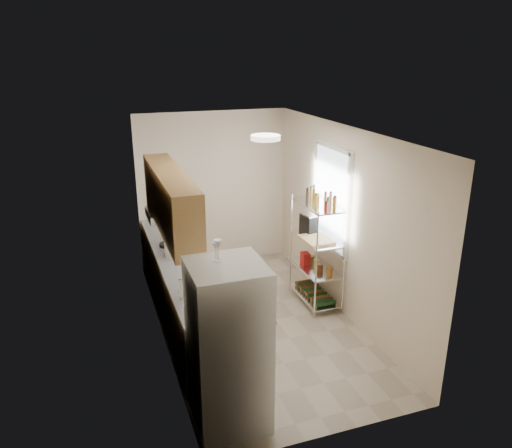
{
  "coord_description": "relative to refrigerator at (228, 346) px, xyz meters",
  "views": [
    {
      "loc": [
        -1.96,
        -5.62,
        3.51
      ],
      "look_at": [
        0.08,
        0.25,
        1.34
      ],
      "focal_mm": 35.0,
      "sensor_mm": 36.0,
      "label": 1
    }
  ],
  "objects": [
    {
      "name": "wine_glass_b",
      "position": [
        -0.06,
        0.13,
        0.94
      ],
      "size": [
        0.07,
        0.07,
        0.18
      ],
      "primitive_type": null,
      "color": "silver",
      "rests_on": "refrigerator"
    },
    {
      "name": "frying_pan_large",
      "position": [
        -0.13,
        2.62,
        0.07
      ],
      "size": [
        0.3,
        0.3,
        0.04
      ],
      "primitive_type": "cylinder",
      "rotation": [
        0.0,
        0.0,
        -0.33
      ],
      "color": "black",
      "rests_on": "counter_run"
    },
    {
      "name": "room",
      "position": [
        0.87,
        1.67,
        0.45
      ],
      "size": [
        2.52,
        4.42,
        2.62
      ],
      "color": "#B0A48F",
      "rests_on": "ground"
    },
    {
      "name": "rice_cooker",
      "position": [
        -0.11,
        2.22,
        0.15
      ],
      "size": [
        0.25,
        0.25,
        0.2
      ],
      "primitive_type": "cylinder",
      "color": "silver",
      "rests_on": "counter_run"
    },
    {
      "name": "bakers_rack",
      "position": [
        1.88,
        1.96,
        0.26
      ],
      "size": [
        0.45,
        0.9,
        1.73
      ],
      "color": "silver",
      "rests_on": "ground"
    },
    {
      "name": "storage_bag",
      "position": [
        1.78,
        2.13,
        -0.2
      ],
      "size": [
        0.11,
        0.15,
        0.17
      ],
      "primitive_type": "cube",
      "rotation": [
        0.0,
        0.0,
        -0.04
      ],
      "color": "maroon",
      "rests_on": "bakers_rack"
    },
    {
      "name": "cutting_board",
      "position": [
        1.81,
        1.87,
        0.18
      ],
      "size": [
        0.39,
        0.49,
        0.03
      ],
      "primitive_type": "cube",
      "rotation": [
        0.0,
        0.0,
        0.04
      ],
      "color": "tan",
      "rests_on": "bakers_rack"
    },
    {
      "name": "range_hood",
      "position": [
        -0.13,
        2.57,
        0.54
      ],
      "size": [
        0.5,
        0.6,
        0.12
      ],
      "primitive_type": "cube",
      "color": "#B7BABC",
      "rests_on": "room"
    },
    {
      "name": "refrigerator",
      "position": [
        0.0,
        0.0,
        0.0
      ],
      "size": [
        0.7,
        0.7,
        1.69
      ],
      "primitive_type": "cube",
      "color": "silver",
      "rests_on": "ground"
    },
    {
      "name": "counter_run",
      "position": [
        -0.05,
        2.11,
        -0.39
      ],
      "size": [
        0.63,
        3.51,
        0.9
      ],
      "color": "tan",
      "rests_on": "ground"
    },
    {
      "name": "frying_pan_small",
      "position": [
        -0.05,
        2.67,
        0.08
      ],
      "size": [
        0.29,
        0.29,
        0.05
      ],
      "primitive_type": "cylinder",
      "rotation": [
        0.0,
        0.0,
        0.25
      ],
      "color": "black",
      "rests_on": "counter_run"
    },
    {
      "name": "upper_cabinets",
      "position": [
        -0.18,
        1.77,
        0.96
      ],
      "size": [
        0.33,
        2.2,
        0.72
      ],
      "primitive_type": "cube",
      "color": "tan",
      "rests_on": "room"
    },
    {
      "name": "wine_glass_a",
      "position": [
        -0.05,
        0.11,
        0.95
      ],
      "size": [
        0.07,
        0.07,
        0.21
      ],
      "primitive_type": null,
      "color": "silver",
      "rests_on": "refrigerator"
    },
    {
      "name": "espresso_machine",
      "position": [
        1.84,
        2.18,
        0.31
      ],
      "size": [
        0.21,
        0.28,
        0.29
      ],
      "primitive_type": "cube",
      "rotation": [
        0.0,
        0.0,
        0.19
      ],
      "color": "black",
      "rests_on": "bakers_rack"
    },
    {
      "name": "ceiling_dome",
      "position": [
        0.87,
        1.37,
        1.72
      ],
      "size": [
        0.34,
        0.34,
        0.05
      ],
      "primitive_type": "cylinder",
      "color": "white",
      "rests_on": "room"
    },
    {
      "name": "window",
      "position": [
        2.1,
        2.02,
        0.7
      ],
      "size": [
        0.06,
        1.0,
        1.46
      ],
      "primitive_type": "cube",
      "color": "white",
      "rests_on": "room"
    }
  ]
}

